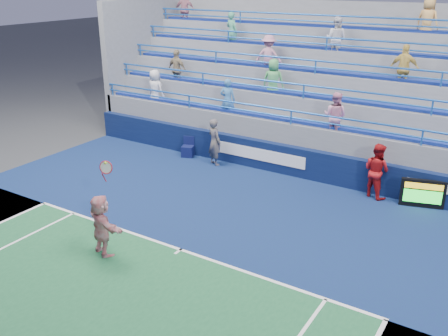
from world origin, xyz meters
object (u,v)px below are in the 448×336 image
Objects in this scene: judge_chair at (188,150)px; tennis_player at (102,225)px; serve_speed_board at (422,194)px; line_judge at (214,142)px; ball_girl at (377,171)px.

tennis_player reaches higher than judge_chair.
line_judge is at bearing -177.89° from serve_speed_board.
tennis_player is at bearing 121.74° from line_judge.
line_judge is (-7.62, -0.28, 0.45)m from serve_speed_board.
serve_speed_board is 0.49× the size of tennis_player.
line_judge reaches higher than serve_speed_board.
tennis_player is 1.47× the size of line_judge.
line_judge reaches higher than judge_chair.
tennis_player is at bearing -131.12° from serve_speed_board.
tennis_player is 7.21m from line_judge.
line_judge is 0.99× the size of ball_girl.
judge_chair is (-9.02, -0.09, -0.21)m from serve_speed_board.
tennis_player is 1.46× the size of ball_girl.
line_judge is at bearing 99.31° from tennis_player.
ball_girl is (7.51, 0.12, 0.66)m from judge_chair.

